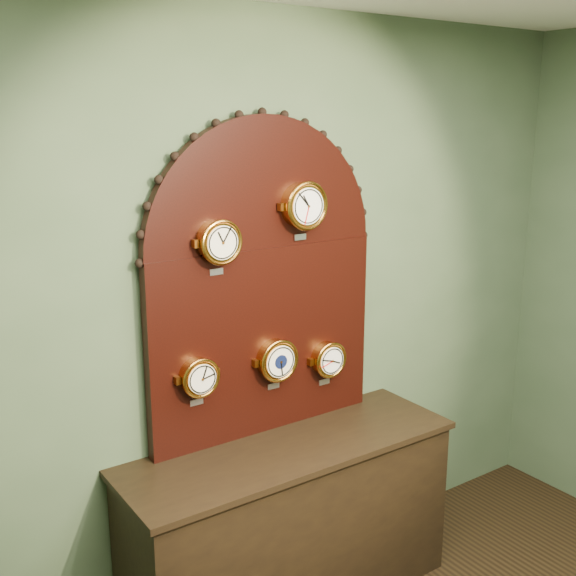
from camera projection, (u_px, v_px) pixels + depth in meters
wall_back at (258, 314)px, 3.32m from camera, size 4.00×0.00×4.00m
shop_counter at (290, 526)px, 3.35m from camera, size 1.60×0.50×0.80m
display_board at (264, 270)px, 3.23m from camera, size 1.26×0.06×1.53m
roman_clock at (219, 242)px, 2.99m from camera, size 0.20×0.08×0.25m
arabic_clock at (304, 206)px, 3.21m from camera, size 0.23×0.08×0.28m
hygrometer at (199, 377)px, 3.07m from camera, size 0.18×0.08×0.24m
barometer at (277, 360)px, 3.30m from camera, size 0.21×0.08×0.26m
tide_clock at (328, 359)px, 3.48m from camera, size 0.19×0.08×0.24m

